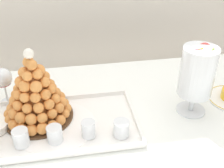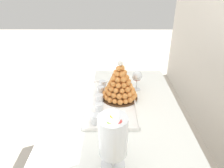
{
  "view_description": "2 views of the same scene",
  "coord_description": "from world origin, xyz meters",
  "px_view_note": "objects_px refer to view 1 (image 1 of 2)",
  "views": [
    {
      "loc": [
        -0.18,
        -0.86,
        1.47
      ],
      "look_at": [
        -0.04,
        -0.04,
        0.95
      ],
      "focal_mm": 45.74,
      "sensor_mm": 36.0,
      "label": 1
    },
    {
      "loc": [
        0.94,
        -0.02,
        1.55
      ],
      "look_at": [
        -0.12,
        -0.03,
        1.0
      ],
      "focal_mm": 32.59,
      "sensor_mm": 36.0,
      "label": 2
    }
  ],
  "objects_px": {
    "dessert_cup_centre": "(55,135)",
    "dessert_cup_right": "(121,129)",
    "macaron_goblet": "(197,73)",
    "croquembouche": "(35,93)",
    "dessert_cup_mid_right": "(88,129)",
    "dessert_cup_mid_left": "(21,138)",
    "serving_tray": "(55,126)",
    "wine_glass": "(3,79)"
  },
  "relations": [
    {
      "from": "croquembouche",
      "to": "dessert_cup_right",
      "type": "relative_size",
      "value": 4.94
    },
    {
      "from": "dessert_cup_mid_right",
      "to": "macaron_goblet",
      "type": "xyz_separation_m",
      "value": [
        0.41,
        0.09,
        0.14
      ]
    },
    {
      "from": "dessert_cup_centre",
      "to": "dessert_cup_mid_left",
      "type": "bearing_deg",
      "value": 179.38
    },
    {
      "from": "dessert_cup_mid_left",
      "to": "croquembouche",
      "type": "bearing_deg",
      "value": 70.46
    },
    {
      "from": "croquembouche",
      "to": "wine_glass",
      "type": "distance_m",
      "value": 0.19
    },
    {
      "from": "dessert_cup_mid_right",
      "to": "macaron_goblet",
      "type": "relative_size",
      "value": 0.21
    },
    {
      "from": "dessert_cup_centre",
      "to": "macaron_goblet",
      "type": "relative_size",
      "value": 0.21
    },
    {
      "from": "dessert_cup_right",
      "to": "macaron_goblet",
      "type": "height_order",
      "value": "macaron_goblet"
    },
    {
      "from": "croquembouche",
      "to": "macaron_goblet",
      "type": "relative_size",
      "value": 1.01
    },
    {
      "from": "dessert_cup_centre",
      "to": "croquembouche",
      "type": "bearing_deg",
      "value": 113.16
    },
    {
      "from": "croquembouche",
      "to": "macaron_goblet",
      "type": "bearing_deg",
      "value": -4.78
    },
    {
      "from": "dessert_cup_mid_right",
      "to": "wine_glass",
      "type": "height_order",
      "value": "wine_glass"
    },
    {
      "from": "croquembouche",
      "to": "wine_glass",
      "type": "xyz_separation_m",
      "value": [
        -0.13,
        0.14,
        -0.01
      ]
    },
    {
      "from": "wine_glass",
      "to": "dessert_cup_centre",
      "type": "bearing_deg",
      "value": -54.97
    },
    {
      "from": "dessert_cup_mid_right",
      "to": "macaron_goblet",
      "type": "bearing_deg",
      "value": 11.62
    },
    {
      "from": "croquembouche",
      "to": "wine_glass",
      "type": "height_order",
      "value": "croquembouche"
    },
    {
      "from": "croquembouche",
      "to": "dessert_cup_mid_right",
      "type": "distance_m",
      "value": 0.24
    },
    {
      "from": "dessert_cup_mid_left",
      "to": "serving_tray",
      "type": "bearing_deg",
      "value": 37.03
    },
    {
      "from": "dessert_cup_centre",
      "to": "wine_glass",
      "type": "relative_size",
      "value": 0.38
    },
    {
      "from": "croquembouche",
      "to": "dessert_cup_right",
      "type": "xyz_separation_m",
      "value": [
        0.29,
        -0.15,
        -0.08
      ]
    },
    {
      "from": "croquembouche",
      "to": "dessert_cup_centre",
      "type": "xyz_separation_m",
      "value": [
        0.06,
        -0.14,
        -0.08
      ]
    },
    {
      "from": "wine_glass",
      "to": "serving_tray",
      "type": "bearing_deg",
      "value": -45.06
    },
    {
      "from": "serving_tray",
      "to": "macaron_goblet",
      "type": "bearing_deg",
      "value": 0.94
    },
    {
      "from": "dessert_cup_centre",
      "to": "dessert_cup_right",
      "type": "xyz_separation_m",
      "value": [
        0.23,
        -0.01,
        -0.0
      ]
    },
    {
      "from": "dessert_cup_mid_left",
      "to": "dessert_cup_mid_right",
      "type": "height_order",
      "value": "same"
    },
    {
      "from": "croquembouche",
      "to": "dessert_cup_mid_right",
      "type": "xyz_separation_m",
      "value": [
        0.18,
        -0.13,
        -0.08
      ]
    },
    {
      "from": "croquembouche",
      "to": "dessert_cup_right",
      "type": "distance_m",
      "value": 0.33
    },
    {
      "from": "dessert_cup_mid_left",
      "to": "dessert_cup_centre",
      "type": "height_order",
      "value": "dessert_cup_mid_left"
    },
    {
      "from": "dessert_cup_right",
      "to": "serving_tray",
      "type": "bearing_deg",
      "value": 158.23
    },
    {
      "from": "dessert_cup_mid_right",
      "to": "serving_tray",
      "type": "bearing_deg",
      "value": 146.63
    },
    {
      "from": "croquembouche",
      "to": "macaron_goblet",
      "type": "height_order",
      "value": "croquembouche"
    },
    {
      "from": "macaron_goblet",
      "to": "wine_glass",
      "type": "relative_size",
      "value": 1.82
    },
    {
      "from": "serving_tray",
      "to": "croquembouche",
      "type": "distance_m",
      "value": 0.14
    },
    {
      "from": "dessert_cup_right",
      "to": "dessert_cup_centre",
      "type": "bearing_deg",
      "value": 178.02
    },
    {
      "from": "dessert_cup_centre",
      "to": "macaron_goblet",
      "type": "distance_m",
      "value": 0.55
    },
    {
      "from": "dessert_cup_centre",
      "to": "wine_glass",
      "type": "xyz_separation_m",
      "value": [
        -0.19,
        0.28,
        0.08
      ]
    },
    {
      "from": "croquembouche",
      "to": "dessert_cup_mid_left",
      "type": "height_order",
      "value": "croquembouche"
    },
    {
      "from": "dessert_cup_mid_right",
      "to": "macaron_goblet",
      "type": "distance_m",
      "value": 0.44
    },
    {
      "from": "dessert_cup_centre",
      "to": "macaron_goblet",
      "type": "height_order",
      "value": "macaron_goblet"
    },
    {
      "from": "wine_glass",
      "to": "dessert_cup_right",
      "type": "bearing_deg",
      "value": -34.02
    },
    {
      "from": "serving_tray",
      "to": "dessert_cup_mid_right",
      "type": "height_order",
      "value": "dessert_cup_mid_right"
    },
    {
      "from": "serving_tray",
      "to": "dessert_cup_mid_right",
      "type": "bearing_deg",
      "value": -33.37
    }
  ]
}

